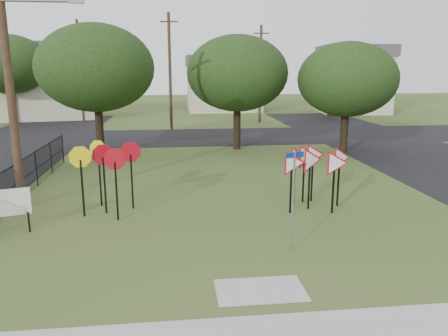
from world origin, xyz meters
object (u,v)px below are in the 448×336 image
at_px(street_name_sign, 293,194).
at_px(yield_sign_cluster, 313,162).
at_px(info_board, 11,204).
at_px(stop_sign_cluster, 106,162).

relative_size(street_name_sign, yield_sign_cluster, 0.96).
height_order(street_name_sign, info_board, street_name_sign).
relative_size(yield_sign_cluster, info_board, 2.07).
xyz_separation_m(stop_sign_cluster, yield_sign_cluster, (7.13, -0.20, -0.13)).
xyz_separation_m(stop_sign_cluster, info_board, (-2.59, -1.62, -0.88)).
bearing_deg(yield_sign_cluster, stop_sign_cluster, 178.40).
bearing_deg(info_board, stop_sign_cluster, 31.94).
bearing_deg(yield_sign_cluster, info_board, -171.71).
distance_m(yield_sign_cluster, info_board, 9.86).
height_order(yield_sign_cluster, info_board, yield_sign_cluster).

